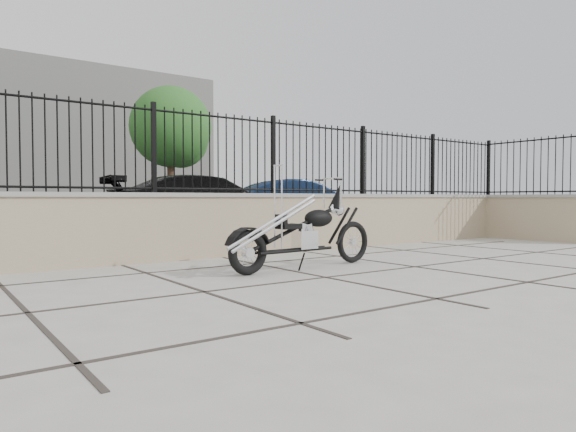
{
  "coord_description": "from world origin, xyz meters",
  "views": [
    {
      "loc": [
        -3.68,
        -4.34,
        0.88
      ],
      "look_at": [
        0.21,
        1.01,
        0.65
      ],
      "focal_mm": 32.0,
      "sensor_mm": 36.0,
      "label": 1
    }
  ],
  "objects": [
    {
      "name": "ground_plane",
      "position": [
        0.0,
        0.0,
        0.0
      ],
      "size": [
        90.0,
        90.0,
        0.0
      ],
      "primitive_type": "plane",
      "color": "#99968E",
      "rests_on": "ground"
    },
    {
      "name": "parking_lot",
      "position": [
        0.0,
        12.5,
        0.0
      ],
      "size": [
        30.0,
        30.0,
        0.0
      ],
      "primitive_type": "plane",
      "color": "black",
      "rests_on": "ground"
    },
    {
      "name": "retaining_wall",
      "position": [
        0.0,
        2.5,
        0.48
      ],
      "size": [
        14.0,
        0.36,
        0.96
      ],
      "primitive_type": "cube",
      "color": "gray",
      "rests_on": "ground_plane"
    },
    {
      "name": "wall_return",
      "position": [
        6.85,
        1.3,
        0.48
      ],
      "size": [
        0.36,
        2.5,
        0.96
      ],
      "primitive_type": "cube",
      "color": "gray",
      "rests_on": "ground_plane"
    },
    {
      "name": "iron_fence",
      "position": [
        0.0,
        2.5,
        1.56
      ],
      "size": [
        14.0,
        0.08,
        1.2
      ],
      "primitive_type": "cube",
      "color": "black",
      "rests_on": "retaining_wall"
    },
    {
      "name": "fence_return",
      "position": [
        6.85,
        1.3,
        1.56
      ],
      "size": [
        0.08,
        2.3,
        1.2
      ],
      "primitive_type": "cube",
      "color": "black",
      "rests_on": "wall_return"
    },
    {
      "name": "background_building",
      "position": [
        0.0,
        26.5,
        4.0
      ],
      "size": [
        22.0,
        6.0,
        8.0
      ],
      "primitive_type": "cube",
      "color": "beige",
      "rests_on": "ground_plane"
    },
    {
      "name": "chopper_motorcycle",
      "position": [
        0.21,
        0.71,
        0.65
      ],
      "size": [
        2.2,
        0.52,
        1.31
      ],
      "primitive_type": null,
      "rotation": [
        0.0,
        0.0,
        0.06
      ],
      "color": "black",
      "rests_on": "ground_plane"
    },
    {
      "name": "car_black",
      "position": [
        2.27,
        7.22,
        0.72
      ],
      "size": [
        5.21,
        2.67,
        1.45
      ],
      "primitive_type": "imported",
      "rotation": [
        0.0,
        0.0,
        1.44
      ],
      "color": "black",
      "rests_on": "parking_lot"
    },
    {
      "name": "car_blue",
      "position": [
        4.9,
        6.89,
        0.69
      ],
      "size": [
        4.43,
        2.59,
        1.38
      ],
      "primitive_type": "imported",
      "rotation": [
        0.0,
        0.0,
        1.28
      ],
      "color": "#0E1C35",
      "rests_on": "parking_lot"
    },
    {
      "name": "bollard_a",
      "position": [
        -1.64,
        4.63,
        0.49
      ],
      "size": [
        0.16,
        0.16,
        0.98
      ],
      "primitive_type": "cylinder",
      "rotation": [
        0.0,
        0.0,
        0.41
      ],
      "color": "#0C3CBD",
      "rests_on": "ground_plane"
    },
    {
      "name": "bollard_b",
      "position": [
        2.73,
        4.52,
        0.48
      ],
      "size": [
        0.14,
        0.14,
        0.96
      ],
      "primitive_type": "cylinder",
      "rotation": [
        0.0,
        0.0,
        -0.29
      ],
      "color": "#0B43A8",
      "rests_on": "ground_plane"
    },
    {
      "name": "bollard_c",
      "position": [
        6.0,
        4.67,
        0.5
      ],
      "size": [
        0.15,
        0.15,
        1.0
      ],
      "primitive_type": "cylinder",
      "rotation": [
        0.0,
        0.0,
        -0.29
      ],
      "color": "#0C38B9",
      "rests_on": "ground_plane"
    },
    {
      "name": "tree_right",
      "position": [
        5.25,
        16.51,
        4.1
      ],
      "size": [
        3.47,
        3.47,
        5.85
      ],
      "rotation": [
        0.0,
        0.0,
        0.07
      ],
      "color": "#382619",
      "rests_on": "ground_plane"
    }
  ]
}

